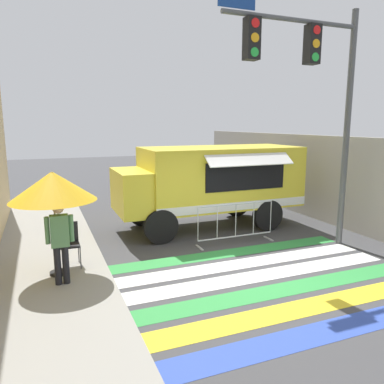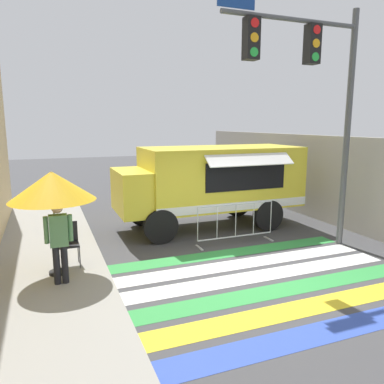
% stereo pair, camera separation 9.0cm
% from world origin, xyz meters
% --- Properties ---
extents(ground_plane, '(60.00, 60.00, 0.00)m').
position_xyz_m(ground_plane, '(0.00, 0.00, 0.00)').
color(ground_plane, '#424244').
extents(concrete_wall_right, '(0.20, 16.00, 2.84)m').
position_xyz_m(concrete_wall_right, '(4.48, 3.00, 1.42)').
color(concrete_wall_right, '#A39E93').
rests_on(concrete_wall_right, ground_plane).
extents(crosswalk_painted, '(6.40, 4.36, 0.01)m').
position_xyz_m(crosswalk_painted, '(0.00, -1.01, 0.00)').
color(crosswalk_painted, '#334FB2').
rests_on(crosswalk_painted, ground_plane).
extents(food_truck, '(5.68, 2.60, 2.52)m').
position_xyz_m(food_truck, '(0.50, 3.27, 1.51)').
color(food_truck, yellow).
rests_on(food_truck, ground_plane).
extents(traffic_signal_pole, '(3.85, 0.29, 6.00)m').
position_xyz_m(traffic_signal_pole, '(1.98, 0.48, 4.28)').
color(traffic_signal_pole, '#515456').
rests_on(traffic_signal_pole, ground_plane).
extents(patio_umbrella, '(1.71, 1.71, 2.17)m').
position_xyz_m(patio_umbrella, '(-4.04, 0.78, 1.99)').
color(patio_umbrella, black).
rests_on(patio_umbrella, sidewalk_left).
extents(folding_chair, '(0.46, 0.46, 0.96)m').
position_xyz_m(folding_chair, '(-3.79, 1.23, 0.71)').
color(folding_chair, '#4C4C51').
rests_on(folding_chair, sidewalk_left).
extents(vendor_person, '(0.53, 0.22, 1.64)m').
position_xyz_m(vendor_person, '(-3.99, 0.25, 1.05)').
color(vendor_person, black).
rests_on(vendor_person, sidewalk_left).
extents(barricade_front, '(2.25, 0.44, 1.13)m').
position_xyz_m(barricade_front, '(0.55, 1.52, 0.57)').
color(barricade_front, '#B7BABF').
rests_on(barricade_front, ground_plane).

